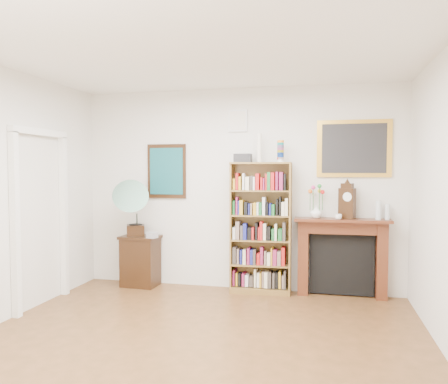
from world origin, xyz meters
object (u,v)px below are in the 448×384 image
object	(u,v)px
fireplace	(342,251)
mantel_clock	(347,202)
bottle_right	(387,212)
bookshelf	(260,220)
cd_stack	(152,235)
bottle_left	(378,210)
teacup	(338,217)
flower_vase	(316,212)
gramophone	(131,205)
side_cabinet	(140,261)

from	to	relation	value
fireplace	mantel_clock	xyz separation A→B (m)	(0.06, -0.04, 0.66)
fireplace	bottle_right	xyz separation A→B (m)	(0.56, -0.02, 0.53)
bookshelf	bottle_right	xyz separation A→B (m)	(1.63, 0.06, 0.14)
cd_stack	bottle_left	xyz separation A→B (m)	(3.00, 0.23, 0.39)
teacup	bottle_right	world-z (taller)	bottle_right
bottle_left	bottle_right	bearing A→B (deg)	12.51
fireplace	flower_vase	size ratio (longest dim) A/B	7.55
gramophone	flower_vase	size ratio (longest dim) A/B	4.96
teacup	gramophone	bearing A→B (deg)	-178.32
bottle_left	teacup	bearing A→B (deg)	-168.13
bookshelf	bottle_left	bearing A→B (deg)	-2.50
cd_stack	mantel_clock	size ratio (longest dim) A/B	0.26
mantel_clock	fireplace	bearing A→B (deg)	169.13
gramophone	bottle_right	size ratio (longest dim) A/B	4.05
side_cabinet	bookshelf	bearing A→B (deg)	4.40
mantel_clock	gramophone	bearing A→B (deg)	-151.92
teacup	bookshelf	bearing A→B (deg)	175.87
bookshelf	flower_vase	distance (m)	0.75
bottle_left	bottle_right	xyz separation A→B (m)	(0.11, 0.02, -0.02)
gramophone	bottle_right	xyz separation A→B (m)	(3.44, 0.21, -0.05)
mantel_clock	bottle_right	world-z (taller)	mantel_clock
cd_stack	mantel_clock	distance (m)	2.66
side_cabinet	bottle_right	size ratio (longest dim) A/B	3.62
bookshelf	mantel_clock	bearing A→B (deg)	-1.97
cd_stack	mantel_clock	world-z (taller)	mantel_clock
bookshelf	cd_stack	world-z (taller)	bookshelf
teacup	bottle_left	world-z (taller)	bottle_left
fireplace	bottle_right	distance (m)	0.77
cd_stack	flower_vase	bearing A→B (deg)	6.00
bookshelf	gramophone	distance (m)	1.83
fireplace	teacup	distance (m)	0.49
fireplace	bottle_left	distance (m)	0.71
bookshelf	flower_vase	size ratio (longest dim) A/B	12.51
bookshelf	teacup	distance (m)	1.02
side_cabinet	mantel_clock	size ratio (longest dim) A/B	1.57
fireplace	flower_vase	bearing A→B (deg)	-174.49
bottle_left	bottle_right	size ratio (longest dim) A/B	1.20
flower_vase	teacup	distance (m)	0.31
flower_vase	mantel_clock	bearing A→B (deg)	-0.06
mantel_clock	bottle_left	bearing A→B (deg)	24.01
cd_stack	bottle_left	world-z (taller)	bottle_left
gramophone	teacup	size ratio (longest dim) A/B	9.29
gramophone	flower_vase	distance (m)	2.56
teacup	fireplace	bearing A→B (deg)	70.96
cd_stack	teacup	world-z (taller)	teacup
bookshelf	fireplace	bearing A→B (deg)	0.29
side_cabinet	teacup	xyz separation A→B (m)	(2.75, -0.03, 0.71)
side_cabinet	bottle_left	distance (m)	3.34
gramophone	cd_stack	xyz separation A→B (m)	(0.33, -0.04, -0.42)
mantel_clock	bottle_right	xyz separation A→B (m)	(0.50, 0.02, -0.12)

